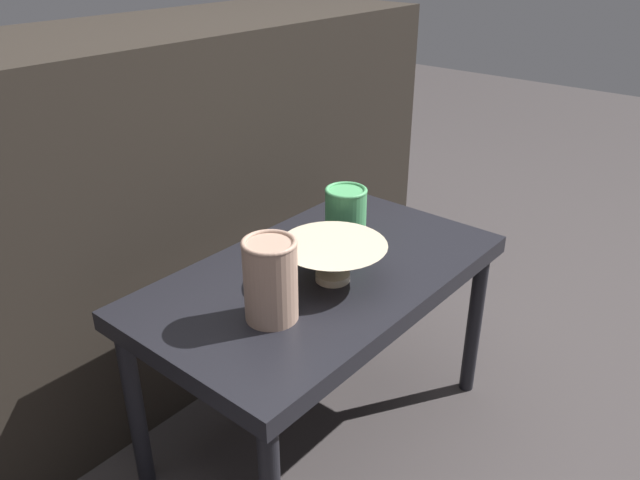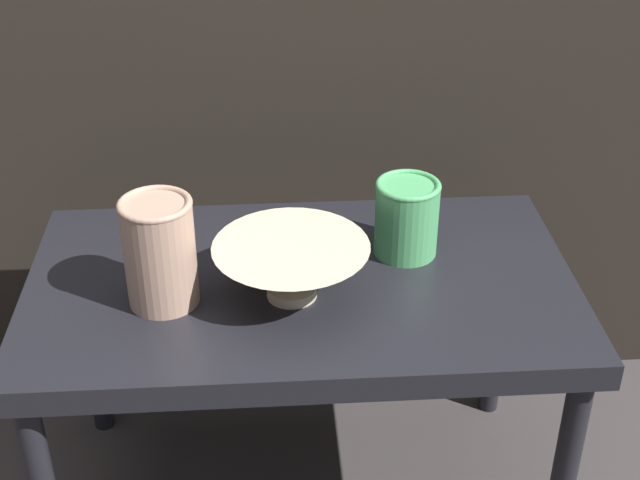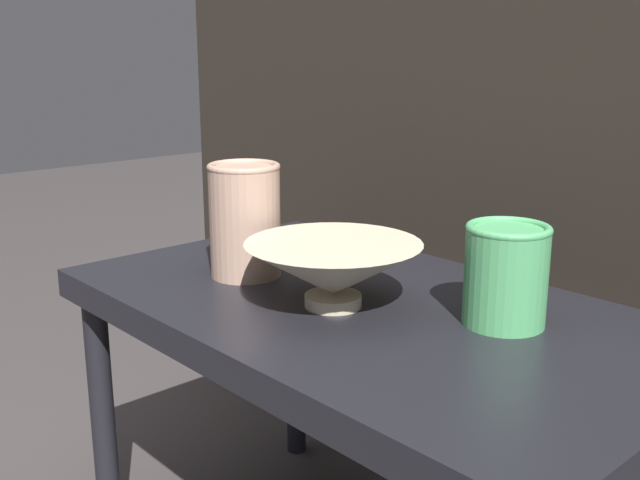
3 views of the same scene
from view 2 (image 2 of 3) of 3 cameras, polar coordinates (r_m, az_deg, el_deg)
name	(u,v)px [view 2 (image 2 of 3)]	position (r m, az deg, el deg)	size (l,w,h in m)	color
table	(301,305)	(1.33, -1.21, -4.17)	(0.80, 0.46, 0.44)	black
couch_backdrop	(287,122)	(1.80, -2.12, 7.53)	(1.67, 0.50, 0.88)	black
bowl	(291,267)	(1.24, -1.85, -1.75)	(0.22, 0.22, 0.08)	#C1B293
vase_textured_left	(160,251)	(1.23, -10.22, -0.69)	(0.10, 0.10, 0.16)	tan
vase_colorful_right	(407,217)	(1.34, 5.57, 1.50)	(0.10, 0.10, 0.12)	#47995B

